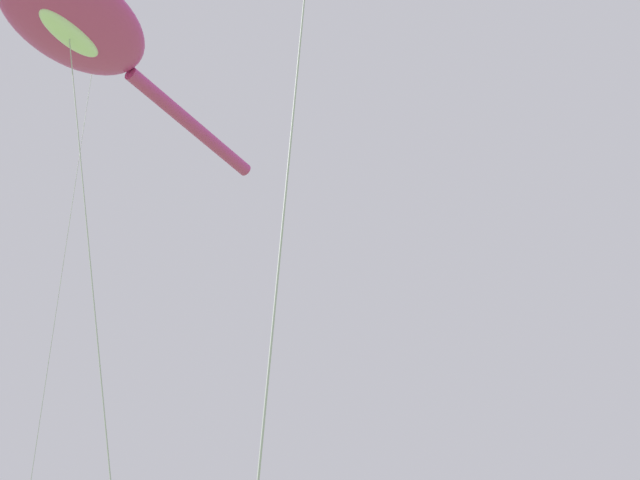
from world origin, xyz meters
The scene contains 2 objects.
big_show_kite centered at (0.86, 14.19, 15.49)m, with size 8.45×5.12×16.02m.
small_kite_tiny_distant centered at (5.97, 18.25, 17.48)m, with size 0.72×1.46×20.55m.
Camera 1 is at (-8.85, 4.40, 1.93)m, focal length 44.24 mm.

